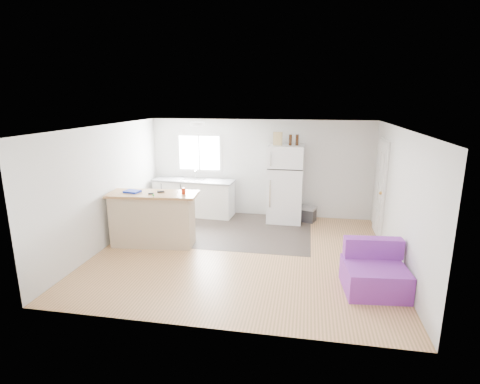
% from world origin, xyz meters
% --- Properties ---
extents(room, '(5.51, 5.01, 2.41)m').
position_xyz_m(room, '(0.00, 0.00, 1.20)').
color(room, '#9E7342').
rests_on(room, ground).
extents(vinyl_zone, '(4.05, 2.50, 0.00)m').
position_xyz_m(vinyl_zone, '(-0.73, 1.25, 0.00)').
color(vinyl_zone, '#332B26').
rests_on(vinyl_zone, floor).
extents(window, '(1.18, 0.06, 0.98)m').
position_xyz_m(window, '(-1.55, 2.49, 1.55)').
color(window, white).
rests_on(window, back_wall).
extents(interior_door, '(0.11, 0.92, 2.10)m').
position_xyz_m(interior_door, '(2.72, 1.55, 1.02)').
color(interior_door, white).
rests_on(interior_door, right_wall).
extents(ceiling_fixture, '(0.30, 0.30, 0.07)m').
position_xyz_m(ceiling_fixture, '(-1.20, 1.20, 2.36)').
color(ceiling_fixture, white).
rests_on(ceiling_fixture, ceiling).
extents(kitchen_cabinets, '(2.09, 0.78, 1.19)m').
position_xyz_m(kitchen_cabinets, '(-1.63, 2.18, 0.47)').
color(kitchen_cabinets, white).
rests_on(kitchen_cabinets, floor).
extents(peninsula, '(1.81, 0.83, 1.08)m').
position_xyz_m(peninsula, '(-1.85, 0.10, 0.55)').
color(peninsula, '#C4B08D').
rests_on(peninsula, floor).
extents(refrigerator, '(0.82, 0.78, 1.84)m').
position_xyz_m(refrigerator, '(0.67, 2.10, 0.92)').
color(refrigerator, white).
rests_on(refrigerator, floor).
extents(cooler, '(0.56, 0.46, 0.36)m').
position_xyz_m(cooler, '(1.17, 2.16, 0.19)').
color(cooler, '#303133').
rests_on(cooler, floor).
extents(purple_seat, '(0.99, 0.94, 0.75)m').
position_xyz_m(purple_seat, '(2.25, -1.05, 0.27)').
color(purple_seat, purple).
rests_on(purple_seat, floor).
extents(cleaner_jug, '(0.15, 0.12, 0.29)m').
position_xyz_m(cleaner_jug, '(-1.65, -0.06, 0.13)').
color(cleaner_jug, silver).
rests_on(cleaner_jug, floor).
extents(mop, '(0.20, 0.32, 1.13)m').
position_xyz_m(mop, '(-1.77, -0.07, 0.23)').
color(mop, green).
rests_on(mop, floor).
extents(red_cup, '(0.10, 0.10, 0.12)m').
position_xyz_m(red_cup, '(-1.19, 0.13, 1.14)').
color(red_cup, red).
rests_on(red_cup, peninsula).
extents(blue_tray, '(0.33, 0.27, 0.04)m').
position_xyz_m(blue_tray, '(-2.24, 0.07, 1.10)').
color(blue_tray, '#132BBB').
rests_on(blue_tray, peninsula).
extents(tool_a, '(0.15, 0.10, 0.03)m').
position_xyz_m(tool_a, '(-1.68, 0.17, 1.10)').
color(tool_a, black).
rests_on(tool_a, peninsula).
extents(tool_b, '(0.11, 0.07, 0.03)m').
position_xyz_m(tool_b, '(-1.82, -0.00, 1.09)').
color(tool_b, black).
rests_on(tool_b, peninsula).
extents(cardboard_box, '(0.21, 0.13, 0.30)m').
position_xyz_m(cardboard_box, '(0.46, 2.05, 1.99)').
color(cardboard_box, tan).
rests_on(cardboard_box, refrigerator).
extents(bottle_left, '(0.07, 0.07, 0.25)m').
position_xyz_m(bottle_left, '(0.75, 2.05, 1.97)').
color(bottle_left, '#361A09').
rests_on(bottle_left, refrigerator).
extents(bottle_right, '(0.07, 0.07, 0.25)m').
position_xyz_m(bottle_right, '(0.91, 2.08, 1.97)').
color(bottle_right, '#361A09').
rests_on(bottle_right, refrigerator).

